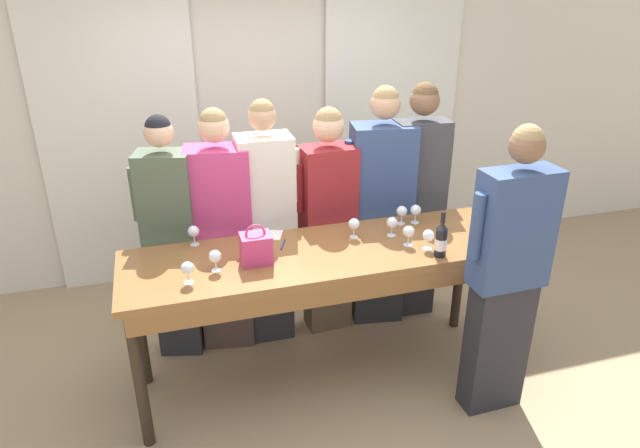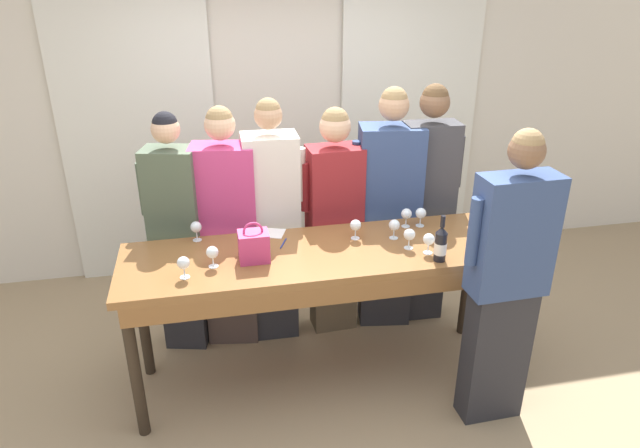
{
  "view_description": "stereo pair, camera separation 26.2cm",
  "coord_description": "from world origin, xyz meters",
  "views": [
    {
      "loc": [
        -0.92,
        -3.04,
        2.61
      ],
      "look_at": [
        0.0,
        0.07,
        1.13
      ],
      "focal_mm": 32.0,
      "sensor_mm": 36.0,
      "label": 1
    },
    {
      "loc": [
        -0.67,
        -3.1,
        2.61
      ],
      "look_at": [
        0.0,
        0.07,
        1.13
      ],
      "focal_mm": 32.0,
      "sensor_mm": 36.0,
      "label": 2
    }
  ],
  "objects": [
    {
      "name": "guest_striped_shirt",
      "position": [
        0.22,
        0.6,
        0.9
      ],
      "size": [
        0.5,
        0.27,
        1.74
      ],
      "color": "brown",
      "rests_on": "ground_plane"
    },
    {
      "name": "wine_glass_back_left",
      "position": [
        0.25,
        0.13,
        1.07
      ],
      "size": [
        0.07,
        0.07,
        0.13
      ],
      "color": "white",
      "rests_on": "tasting_bar"
    },
    {
      "name": "tasting_bar",
      "position": [
        0.0,
        -0.03,
        0.87
      ],
      "size": [
        2.49,
        0.73,
        0.98
      ],
      "color": "brown",
      "rests_on": "ground_plane"
    },
    {
      "name": "wine_bottle",
      "position": [
        0.67,
        -0.27,
        1.09
      ],
      "size": [
        0.07,
        0.07,
        0.29
      ],
      "color": "black",
      "rests_on": "tasting_bar"
    },
    {
      "name": "handbag",
      "position": [
        -0.43,
        -0.04,
        1.07
      ],
      "size": [
        0.18,
        0.15,
        0.25
      ],
      "color": "#C63870",
      "rests_on": "tasting_bar"
    },
    {
      "name": "wine_glass_near_host",
      "position": [
        -0.84,
        -0.17,
        1.07
      ],
      "size": [
        0.07,
        0.07,
        0.13
      ],
      "color": "white",
      "rests_on": "tasting_bar"
    },
    {
      "name": "curtain_panel_right",
      "position": [
        1.2,
        1.79,
        1.34
      ],
      "size": [
        1.28,
        0.03,
        2.69
      ],
      "color": "white",
      "rests_on": "ground_plane"
    },
    {
      "name": "wine_glass_front_left",
      "position": [
        0.49,
        0.08,
        1.07
      ],
      "size": [
        0.07,
        0.07,
        0.13
      ],
      "color": "white",
      "rests_on": "tasting_bar"
    },
    {
      "name": "wine_glass_front_right",
      "position": [
        0.63,
        0.23,
        1.07
      ],
      "size": [
        0.07,
        0.07,
        0.13
      ],
      "color": "white",
      "rests_on": "tasting_bar"
    },
    {
      "name": "guest_navy_coat",
      "position": [
        0.63,
        0.6,
        0.94
      ],
      "size": [
        0.57,
        0.35,
        1.86
      ],
      "color": "#28282D",
      "rests_on": "ground_plane"
    },
    {
      "name": "wine_glass_center_mid",
      "position": [
        0.54,
        -0.08,
        1.07
      ],
      "size": [
        0.07,
        0.07,
        0.13
      ],
      "color": "white",
      "rests_on": "tasting_bar"
    },
    {
      "name": "guest_pink_top",
      "position": [
        -0.56,
        0.6,
        0.91
      ],
      "size": [
        0.55,
        0.33,
        1.78
      ],
      "color": "#473833",
      "rests_on": "ground_plane"
    },
    {
      "name": "wall_back",
      "position": [
        0.0,
        1.86,
        1.4
      ],
      "size": [
        12.0,
        0.06,
        2.8
      ],
      "color": "silver",
      "rests_on": "ground_plane"
    },
    {
      "name": "ground_plane",
      "position": [
        0.0,
        0.0,
        0.0
      ],
      "size": [
        18.0,
        18.0,
        0.0
      ],
      "primitive_type": "plane",
      "color": "tan"
    },
    {
      "name": "wine_glass_back_mid",
      "position": [
        1.07,
        -0.18,
        1.07
      ],
      "size": [
        0.07,
        0.07,
        0.13
      ],
      "color": "white",
      "rests_on": "tasting_bar"
    },
    {
      "name": "napkin",
      "position": [
        -0.27,
        0.31,
        0.98
      ],
      "size": [
        0.19,
        0.19,
        0.0
      ],
      "color": "white",
      "rests_on": "tasting_bar"
    },
    {
      "name": "guest_olive_jacket",
      "position": [
        -0.9,
        0.6,
        0.91
      ],
      "size": [
        0.47,
        0.32,
        1.76
      ],
      "color": "#28282D",
      "rests_on": "ground_plane"
    },
    {
      "name": "wine_glass_back_right",
      "position": [
        0.63,
        -0.17,
        1.07
      ],
      "size": [
        0.07,
        0.07,
        0.13
      ],
      "color": "white",
      "rests_on": "tasting_bar"
    },
    {
      "name": "curtain_panel_left",
      "position": [
        -1.2,
        1.79,
        1.34
      ],
      "size": [
        1.28,
        0.03,
        2.69
      ],
      "color": "white",
      "rests_on": "ground_plane"
    },
    {
      "name": "wine_glass_front_mid",
      "position": [
        -0.68,
        -0.07,
        1.07
      ],
      "size": [
        0.07,
        0.07,
        0.13
      ],
      "color": "white",
      "rests_on": "tasting_bar"
    },
    {
      "name": "pen",
      "position": [
        -0.23,
        0.14,
        0.98
      ],
      "size": [
        0.06,
        0.13,
        0.01
      ],
      "color": "#193399",
      "rests_on": "tasting_bar"
    },
    {
      "name": "guest_cream_sweater",
      "position": [
        -0.24,
        0.6,
        0.93
      ],
      "size": [
        0.49,
        0.28,
        1.82
      ],
      "color": "#28282D",
      "rests_on": "ground_plane"
    },
    {
      "name": "guest_beige_cap",
      "position": [
        0.93,
        0.6,
        0.98
      ],
      "size": [
        0.51,
        0.24,
        1.87
      ],
      "color": "#28282D",
      "rests_on": "ground_plane"
    },
    {
      "name": "wine_glass_center_left",
      "position": [
        -0.76,
        0.31,
        1.07
      ],
      "size": [
        0.07,
        0.07,
        0.13
      ],
      "color": "white",
      "rests_on": "tasting_bar"
    },
    {
      "name": "wine_glass_center_right",
      "position": [
        0.73,
        0.22,
        1.07
      ],
      "size": [
        0.07,
        0.07,
        0.13
      ],
      "color": "white",
      "rests_on": "tasting_bar"
    },
    {
      "name": "host_pouring",
      "position": [
        0.96,
        -0.55,
        0.95
      ],
      "size": [
        0.56,
        0.22,
        1.85
      ],
      "color": "#28282D",
      "rests_on": "ground_plane"
    }
  ]
}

